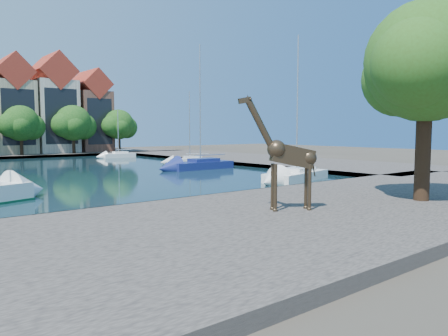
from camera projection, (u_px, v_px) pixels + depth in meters
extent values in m
plane|color=#38332B|center=(211.00, 202.00, 26.02)|extent=(160.00, 160.00, 0.00)
cube|color=black|center=(70.00, 172.00, 44.67)|extent=(38.00, 50.00, 0.08)
cube|color=#534E48|center=(300.00, 216.00, 20.56)|extent=(50.00, 14.00, 0.50)
cube|color=#534E48|center=(251.00, 159.00, 60.24)|extent=(14.00, 52.00, 0.50)
cylinder|color=#332114|center=(423.00, 150.00, 23.42)|extent=(0.80, 0.80, 5.50)
sphere|color=#294D16|center=(427.00, 61.00, 23.02)|extent=(6.40, 6.40, 6.40)
sphere|color=#294D16|center=(438.00, 77.00, 24.50)|extent=(4.80, 4.80, 4.80)
sphere|color=#294D16|center=(417.00, 63.00, 21.64)|extent=(4.48, 4.48, 4.48)
cube|color=tan|center=(11.00, 118.00, 70.23)|extent=(5.88, 9.00, 11.50)
cube|color=#A93B21|center=(10.00, 73.00, 69.62)|extent=(5.94, 9.18, 5.94)
cube|color=black|center=(19.00, 117.00, 66.75)|extent=(4.80, 0.05, 8.62)
cube|color=beige|center=(53.00, 117.00, 74.26)|extent=(6.37, 9.00, 12.00)
cube|color=#A93B21|center=(51.00, 73.00, 73.62)|extent=(6.43, 9.18, 6.43)
cube|color=black|center=(62.00, 116.00, 70.78)|extent=(5.20, 0.05, 9.00)
cube|color=brown|center=(90.00, 122.00, 78.38)|extent=(5.39, 9.00, 10.50)
cube|color=#A93B21|center=(89.00, 85.00, 77.82)|extent=(5.44, 9.18, 5.44)
cube|color=black|center=(100.00, 121.00, 74.90)|extent=(4.40, 0.05, 7.88)
cylinder|color=#332114|center=(22.00, 144.00, 66.32)|extent=(0.50, 0.50, 3.20)
sphere|color=#113C11|center=(21.00, 123.00, 66.04)|extent=(5.40, 5.40, 5.40)
sphere|color=#113C11|center=(32.00, 127.00, 67.33)|extent=(4.05, 4.05, 4.05)
sphere|color=#113C11|center=(11.00, 125.00, 64.83)|extent=(3.78, 3.78, 3.78)
cylinder|color=#332114|center=(74.00, 143.00, 71.31)|extent=(0.50, 0.50, 3.20)
sphere|color=#113C11|center=(73.00, 123.00, 71.02)|extent=(5.80, 5.80, 5.80)
sphere|color=#113C11|center=(83.00, 127.00, 72.39)|extent=(4.35, 4.35, 4.35)
sphere|color=#113C11|center=(64.00, 125.00, 69.74)|extent=(4.06, 4.06, 4.06)
cylinder|color=#332114|center=(119.00, 143.00, 76.30)|extent=(0.50, 0.50, 3.20)
sphere|color=#113C11|center=(119.00, 124.00, 76.02)|extent=(5.20, 5.20, 5.20)
sphere|color=#113C11|center=(126.00, 127.00, 77.27)|extent=(3.90, 3.90, 3.90)
sphere|color=#113C11|center=(112.00, 126.00, 74.84)|extent=(3.64, 3.64, 3.64)
cylinder|color=#372A1B|center=(275.00, 188.00, 20.33)|extent=(0.17, 0.17, 2.22)
cylinder|color=#372A1B|center=(272.00, 187.00, 20.78)|extent=(0.17, 0.17, 2.22)
cylinder|color=#372A1B|center=(310.00, 187.00, 20.64)|extent=(0.17, 0.17, 2.22)
cylinder|color=#372A1B|center=(306.00, 186.00, 21.10)|extent=(0.17, 0.17, 2.22)
cube|color=#372A1B|center=(292.00, 156.00, 20.60)|extent=(2.17, 1.52, 1.29)
cylinder|color=#372A1B|center=(261.00, 125.00, 20.18)|extent=(1.40, 0.95, 2.29)
cube|color=#372A1B|center=(245.00, 100.00, 19.94)|extent=(0.63, 0.46, 0.35)
cube|color=white|center=(296.00, 175.00, 36.56)|extent=(7.47, 4.09, 0.95)
cube|color=white|center=(296.00, 171.00, 36.54)|extent=(3.42, 2.42, 0.53)
cylinder|color=#B2B2B7|center=(297.00, 104.00, 36.05)|extent=(0.13, 0.13, 11.21)
cube|color=navy|center=(200.00, 164.00, 47.27)|extent=(7.36, 2.72, 1.03)
cube|color=navy|center=(200.00, 161.00, 47.24)|extent=(3.24, 1.86, 0.57)
cylinder|color=#B2B2B7|center=(200.00, 104.00, 46.71)|extent=(0.14, 0.14, 12.48)
cube|color=silver|center=(190.00, 160.00, 54.15)|extent=(5.39, 3.71, 0.89)
cube|color=silver|center=(190.00, 158.00, 54.13)|extent=(2.55, 2.05, 0.49)
cylinder|color=#B2B2B7|center=(190.00, 125.00, 53.77)|extent=(0.12, 0.12, 8.22)
cube|color=white|center=(119.00, 155.00, 66.39)|extent=(4.98, 1.84, 0.85)
cube|color=white|center=(119.00, 153.00, 66.37)|extent=(2.19, 1.26, 0.47)
cylinder|color=#B2B2B7|center=(118.00, 132.00, 66.09)|extent=(0.11, 0.11, 6.50)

